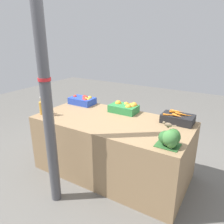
{
  "coord_description": "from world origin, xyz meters",
  "views": [
    {
      "loc": [
        1.29,
        -2.15,
        1.74
      ],
      "look_at": [
        0.0,
        0.0,
        0.85
      ],
      "focal_mm": 35.0,
      "sensor_mm": 36.0,
      "label": 1
    }
  ],
  "objects": [
    {
      "name": "ground_plane",
      "position": [
        0.0,
        0.0,
        0.0
      ],
      "size": [
        10.0,
        10.0,
        0.0
      ],
      "primitive_type": "plane",
      "color": "#605E59"
    },
    {
      "name": "market_table",
      "position": [
        0.0,
        0.0,
        0.37
      ],
      "size": [
        1.92,
        0.94,
        0.75
      ],
      "primitive_type": "cube",
      "color": "#937551",
      "rests_on": "ground_plane"
    },
    {
      "name": "juice_bottle_amber",
      "position": [
        -0.89,
        -0.3,
        0.85
      ],
      "size": [
        0.08,
        0.08,
        0.24
      ],
      "color": "gold",
      "rests_on": "market_table"
    },
    {
      "name": "carrot_crate",
      "position": [
        0.72,
        0.32,
        0.8
      ],
      "size": [
        0.37,
        0.24,
        0.14
      ],
      "color": "black",
      "rests_on": "market_table"
    },
    {
      "name": "orange_crate",
      "position": [
        0.0,
        0.33,
        0.81
      ],
      "size": [
        0.37,
        0.24,
        0.14
      ],
      "color": "#2D8442",
      "rests_on": "market_table"
    },
    {
      "name": "juice_bottle_ruby",
      "position": [
        -0.78,
        -0.3,
        0.85
      ],
      "size": [
        0.07,
        0.07,
        0.24
      ],
      "color": "#B2333D",
      "rests_on": "market_table"
    },
    {
      "name": "sparrow_bird",
      "position": [
        0.77,
        -0.28,
        0.95
      ],
      "size": [
        0.14,
        0.04,
        0.05
      ],
      "rotation": [
        0.0,
        0.0,
        3.11
      ],
      "color": "#4C3D2D",
      "rests_on": "broccoli_pile"
    },
    {
      "name": "apple_crate",
      "position": [
        -0.7,
        0.32,
        0.81
      ],
      "size": [
        0.37,
        0.24,
        0.13
      ],
      "color": "#2847B7",
      "rests_on": "market_table"
    },
    {
      "name": "broccoli_pile",
      "position": [
        0.82,
        -0.31,
        0.84
      ],
      "size": [
        0.22,
        0.2,
        0.18
      ],
      "color": "#2D602D",
      "rests_on": "market_table"
    },
    {
      "name": "support_pole",
      "position": [
        -0.27,
        -0.76,
        1.28
      ],
      "size": [
        0.12,
        0.12,
        2.56
      ],
      "color": "#4C4C51",
      "rests_on": "ground_plane"
    }
  ]
}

